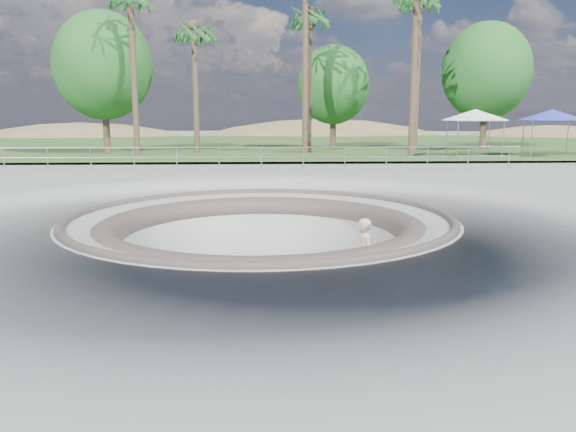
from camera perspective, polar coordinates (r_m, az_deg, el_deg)
name	(u,v)px	position (r m, az deg, el deg)	size (l,w,h in m)	color
ground	(261,217)	(14.98, -2.80, -0.10)	(180.00, 180.00, 0.00)	gray
skate_bowl	(261,283)	(15.41, -2.74, -6.81)	(14.00, 14.00, 4.10)	gray
grass_strip	(262,144)	(48.80, -2.66, 7.32)	(180.00, 36.00, 0.12)	#305120
distant_hills	(292,191)	(72.65, 0.39, 2.55)	(103.20, 45.00, 28.60)	brown
safety_railing	(261,158)	(26.81, -2.72, 5.96)	(25.00, 0.06, 1.03)	gray
skateboard	(364,290)	(14.91, 7.78, -7.47)	(0.93, 0.59, 0.09)	olive
skater	(365,254)	(14.65, 7.87, -3.86)	(0.69, 0.45, 1.90)	#DBAF8D
canopy_white	(475,115)	(35.01, 18.48, 9.70)	(5.41, 5.41, 2.74)	gray
canopy_blue	(552,115)	(36.89, 25.24, 9.26)	(5.25, 5.25, 2.74)	gray
palm_a	(130,2)	(35.83, -15.72, 20.21)	(2.60, 2.60, 10.33)	brown
palm_b	(194,33)	(36.86, -9.53, 17.84)	(2.60, 2.60, 8.75)	brown
palm_d	(309,20)	(37.48, 2.19, 19.29)	(2.60, 2.60, 9.76)	brown
palm_f	(420,5)	(38.89, 13.26, 20.13)	(2.60, 2.60, 10.80)	brown
bushy_tree_left	(103,66)	(38.75, -18.30, 14.30)	(6.26, 5.69, 9.03)	brown
bushy_tree_mid	(333,85)	(41.79, 4.64, 13.13)	(5.20, 4.73, 7.51)	brown
bushy_tree_right	(487,71)	(42.36, 19.54, 13.69)	(6.14, 5.58, 8.85)	brown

